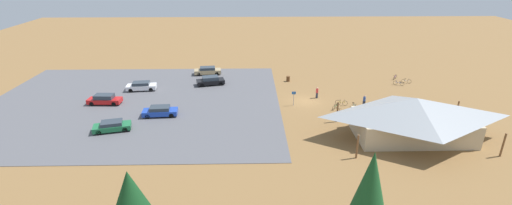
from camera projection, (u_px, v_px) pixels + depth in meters
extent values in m
plane|color=olive|center=(306.00, 101.00, 53.38)|extent=(160.00, 160.00, 0.00)
cube|color=#56565B|center=(133.00, 103.00, 52.61)|extent=(42.32, 33.90, 0.05)
cube|color=#C6B28E|center=(412.00, 127.00, 42.21)|extent=(12.96, 6.52, 2.72)
pyramid|color=#93999E|center=(416.00, 107.00, 41.28)|extent=(15.95, 9.50, 2.24)
cylinder|color=brown|center=(457.00, 111.00, 46.56)|extent=(0.20, 0.20, 2.72)
cylinder|color=brown|center=(337.00, 112.00, 46.24)|extent=(0.20, 0.20, 2.72)
cylinder|color=brown|center=(503.00, 145.00, 38.18)|extent=(0.20, 0.20, 2.72)
cylinder|color=brown|center=(357.00, 147.00, 37.85)|extent=(0.20, 0.20, 2.72)
cylinder|color=brown|center=(288.00, 79.00, 61.64)|extent=(0.60, 0.60, 0.90)
cylinder|color=#99999E|center=(294.00, 98.00, 51.44)|extent=(0.08, 0.08, 2.20)
cube|color=#1959B2|center=(294.00, 93.00, 51.14)|extent=(0.56, 0.04, 0.40)
cone|color=#194C23|center=(370.00, 189.00, 24.26)|extent=(2.97, 2.97, 5.66)
cone|color=#14421E|center=(131.00, 199.00, 23.79)|extent=(3.45, 3.45, 4.34)
torus|color=black|center=(353.00, 105.00, 51.19)|extent=(0.06, 0.71, 0.71)
torus|color=black|center=(355.00, 108.00, 50.20)|extent=(0.06, 0.71, 0.71)
cylinder|color=#197A7F|center=(354.00, 105.00, 50.65)|extent=(0.06, 0.99, 0.04)
cylinder|color=#197A7F|center=(354.00, 104.00, 50.80)|extent=(0.04, 0.04, 0.41)
cube|color=black|center=(354.00, 103.00, 50.72)|extent=(0.09, 0.20, 0.05)
cylinder|color=#197A7F|center=(355.00, 106.00, 50.21)|extent=(0.04, 0.04, 0.47)
cylinder|color=black|center=(355.00, 104.00, 50.12)|extent=(0.48, 0.04, 0.03)
torus|color=black|center=(338.00, 103.00, 51.85)|extent=(0.73, 0.25, 0.75)
torus|color=black|center=(345.00, 103.00, 51.61)|extent=(0.73, 0.25, 0.75)
cylinder|color=yellow|center=(341.00, 102.00, 51.68)|extent=(0.92, 0.30, 0.04)
cylinder|color=yellow|center=(340.00, 101.00, 51.70)|extent=(0.04, 0.04, 0.41)
cube|color=black|center=(340.00, 100.00, 51.62)|extent=(0.21, 0.13, 0.05)
cylinder|color=yellow|center=(344.00, 102.00, 51.54)|extent=(0.04, 0.04, 0.50)
cylinder|color=black|center=(345.00, 100.00, 51.45)|extent=(0.17, 0.47, 0.03)
torus|color=black|center=(403.00, 81.00, 60.90)|extent=(0.66, 0.20, 0.67)
torus|color=black|center=(409.00, 81.00, 60.70)|extent=(0.66, 0.20, 0.67)
cylinder|color=#B7B7BC|center=(406.00, 81.00, 60.76)|extent=(0.89, 0.26, 0.04)
cylinder|color=#B7B7BC|center=(405.00, 80.00, 60.75)|extent=(0.04, 0.04, 0.43)
cube|color=black|center=(405.00, 79.00, 60.67)|extent=(0.21, 0.13, 0.05)
cylinder|color=#B7B7BC|center=(409.00, 80.00, 60.64)|extent=(0.04, 0.04, 0.42)
cylinder|color=black|center=(409.00, 79.00, 60.56)|extent=(0.15, 0.47, 0.03)
torus|color=black|center=(396.00, 77.00, 63.16)|extent=(0.44, 0.53, 0.65)
torus|color=black|center=(394.00, 78.00, 62.39)|extent=(0.44, 0.53, 0.65)
cylinder|color=#722D9E|center=(395.00, 77.00, 62.73)|extent=(0.65, 0.78, 0.04)
cylinder|color=#722D9E|center=(396.00, 76.00, 62.83)|extent=(0.04, 0.04, 0.42)
cube|color=black|center=(396.00, 75.00, 62.75)|extent=(0.19, 0.21, 0.05)
cylinder|color=#722D9E|center=(394.00, 77.00, 62.38)|extent=(0.04, 0.04, 0.45)
cylinder|color=black|center=(395.00, 75.00, 62.29)|extent=(0.39, 0.33, 0.03)
torus|color=black|center=(402.00, 84.00, 59.56)|extent=(0.61, 0.38, 0.69)
torus|color=black|center=(395.00, 83.00, 60.04)|extent=(0.61, 0.38, 0.69)
cylinder|color=#2347B7|center=(399.00, 83.00, 59.76)|extent=(0.86, 0.53, 0.04)
cylinder|color=#2347B7|center=(400.00, 82.00, 59.65)|extent=(0.04, 0.04, 0.36)
cube|color=black|center=(400.00, 81.00, 59.58)|extent=(0.21, 0.17, 0.05)
cylinder|color=#2347B7|center=(396.00, 82.00, 59.90)|extent=(0.04, 0.04, 0.48)
cylinder|color=black|center=(396.00, 80.00, 59.82)|extent=(0.27, 0.43, 0.03)
torus|color=black|center=(343.00, 114.00, 48.14)|extent=(0.23, 0.66, 0.68)
torus|color=black|center=(339.00, 111.00, 49.00)|extent=(0.23, 0.66, 0.68)
cylinder|color=orange|center=(341.00, 112.00, 48.53)|extent=(0.29, 0.87, 0.04)
cylinder|color=orange|center=(342.00, 112.00, 48.34)|extent=(0.04, 0.04, 0.42)
cube|color=black|center=(342.00, 110.00, 48.26)|extent=(0.13, 0.21, 0.05)
cylinder|color=orange|center=(339.00, 110.00, 48.83)|extent=(0.04, 0.04, 0.47)
cylinder|color=black|center=(340.00, 108.00, 48.74)|extent=(0.47, 0.17, 0.03)
torus|color=black|center=(334.00, 108.00, 50.07)|extent=(0.45, 0.54, 0.67)
torus|color=black|center=(337.00, 106.00, 50.81)|extent=(0.45, 0.54, 0.67)
cylinder|color=#1E7F38|center=(335.00, 106.00, 50.40)|extent=(0.62, 0.74, 0.04)
cylinder|color=#1E7F38|center=(335.00, 106.00, 50.24)|extent=(0.04, 0.04, 0.36)
cube|color=black|center=(335.00, 105.00, 50.17)|extent=(0.19, 0.21, 0.05)
cylinder|color=#1E7F38|center=(337.00, 105.00, 50.65)|extent=(0.04, 0.04, 0.47)
cylinder|color=black|center=(337.00, 103.00, 50.56)|extent=(0.39, 0.33, 0.03)
cube|color=tan|center=(208.00, 71.00, 65.11)|extent=(4.91, 2.36, 0.67)
cube|color=#2D3842|center=(207.00, 68.00, 64.90)|extent=(2.82, 1.91, 0.47)
cylinder|color=black|center=(199.00, 74.00, 64.25)|extent=(0.66, 0.29, 0.64)
cylinder|color=black|center=(199.00, 72.00, 65.75)|extent=(0.66, 0.29, 0.64)
cylinder|color=black|center=(217.00, 74.00, 64.65)|extent=(0.66, 0.29, 0.64)
cylinder|color=black|center=(217.00, 71.00, 66.15)|extent=(0.66, 0.29, 0.64)
cube|color=white|center=(141.00, 87.00, 57.40)|extent=(4.73, 2.33, 0.67)
cube|color=#2D3842|center=(141.00, 83.00, 57.18)|extent=(2.71, 1.90, 0.48)
cylinder|color=black|center=(131.00, 90.00, 56.55)|extent=(0.66, 0.28, 0.64)
cylinder|color=black|center=(133.00, 87.00, 58.07)|extent=(0.66, 0.28, 0.64)
cylinder|color=black|center=(151.00, 90.00, 56.91)|extent=(0.66, 0.28, 0.64)
cylinder|color=black|center=(152.00, 86.00, 58.43)|extent=(0.66, 0.28, 0.64)
cube|color=#1E6B3D|center=(112.00, 127.00, 44.03)|extent=(4.68, 2.85, 0.59)
cube|color=#2D3842|center=(112.00, 123.00, 43.83)|extent=(2.76, 2.17, 0.45)
cylinder|color=black|center=(99.00, 133.00, 43.01)|extent=(0.67, 0.37, 0.64)
cylinder|color=black|center=(100.00, 127.00, 44.47)|extent=(0.67, 0.37, 0.64)
cylinder|color=black|center=(125.00, 130.00, 43.73)|extent=(0.67, 0.37, 0.64)
cylinder|color=black|center=(126.00, 124.00, 45.19)|extent=(0.67, 0.37, 0.64)
cube|color=black|center=(211.00, 82.00, 59.81)|extent=(4.83, 2.92, 0.65)
cube|color=#2D3842|center=(210.00, 78.00, 59.58)|extent=(2.85, 2.23, 0.56)
cylinder|color=black|center=(202.00, 85.00, 58.78)|extent=(0.67, 0.37, 0.64)
cylinder|color=black|center=(201.00, 82.00, 60.28)|extent=(0.67, 0.37, 0.64)
cylinder|color=black|center=(221.00, 84.00, 59.51)|extent=(0.67, 0.37, 0.64)
cylinder|color=black|center=(219.00, 81.00, 61.02)|extent=(0.67, 0.37, 0.64)
cube|color=#1E42B2|center=(160.00, 112.00, 48.18)|extent=(4.67, 2.19, 0.63)
cube|color=#2D3842|center=(160.00, 108.00, 47.97)|extent=(2.66, 1.82, 0.47)
cylinder|color=black|center=(147.00, 116.00, 47.36)|extent=(0.65, 0.27, 0.64)
cylinder|color=black|center=(150.00, 112.00, 48.87)|extent=(0.65, 0.27, 0.64)
cylinder|color=black|center=(171.00, 116.00, 47.64)|extent=(0.65, 0.27, 0.64)
cylinder|color=black|center=(173.00, 111.00, 49.15)|extent=(0.65, 0.27, 0.64)
cube|color=red|center=(105.00, 100.00, 52.03)|extent=(4.75, 1.91, 0.63)
cube|color=#2D3842|center=(104.00, 97.00, 51.80)|extent=(2.68, 1.62, 0.60)
cylinder|color=black|center=(92.00, 104.00, 51.44)|extent=(0.65, 0.25, 0.64)
cylinder|color=black|center=(96.00, 100.00, 52.83)|extent=(0.65, 0.25, 0.64)
cylinder|color=black|center=(114.00, 104.00, 51.39)|extent=(0.65, 0.25, 0.64)
cylinder|color=black|center=(118.00, 100.00, 52.78)|extent=(0.65, 0.25, 0.64)
cube|color=#2D3347|center=(317.00, 95.00, 54.41)|extent=(0.36, 0.29, 0.85)
cylinder|color=red|center=(317.00, 91.00, 54.14)|extent=(0.36, 0.36, 0.63)
sphere|color=tan|center=(317.00, 88.00, 53.97)|extent=(0.24, 0.24, 0.24)
cube|color=#2D3347|center=(364.00, 104.00, 51.29)|extent=(0.33, 0.25, 0.87)
cylinder|color=blue|center=(364.00, 99.00, 51.02)|extent=(0.36, 0.36, 0.60)
sphere|color=tan|center=(365.00, 96.00, 50.86)|extent=(0.24, 0.24, 0.24)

